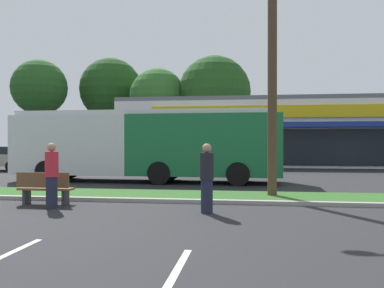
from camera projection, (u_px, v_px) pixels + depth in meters
The scene contains 13 objects.
grass_median at pixel (206, 196), 13.52m from camera, with size 56.00×2.20×0.12m, color #2D5B23.
curb_lip at pixel (201, 201), 12.32m from camera, with size 56.00×0.24×0.12m, color #99968C.
storefront_building at pixel (303, 133), 34.42m from camera, with size 28.72×13.20×5.15m.
tree_far_left at pixel (39, 88), 44.32m from camera, with size 5.90×5.90×10.64m.
tree_left at pixel (111, 89), 48.20m from camera, with size 7.22×7.22×11.60m.
tree_mid_left at pixel (158, 97), 43.92m from camera, with size 5.95×5.95×9.65m.
tree_mid at pixel (215, 92), 43.58m from camera, with size 7.61×7.61×10.90m.
utility_pole at pixel (268, 17), 13.30m from camera, with size 3.11×2.39×11.04m.
city_bus at pixel (146, 143), 19.04m from camera, with size 12.36×2.90×3.25m.
bus_stop_bench at pixel (45, 187), 12.11m from camera, with size 1.60×0.45×0.95m.
car_1 at pixel (211, 160), 24.17m from camera, with size 4.15×1.86×1.49m.
pedestrian_near_bench at pixel (207, 178), 10.64m from camera, with size 0.36×0.36×1.79m.
pedestrian_far at pixel (52, 176), 11.39m from camera, with size 0.36×0.36×1.81m.
Camera 1 is at (1.42, 0.55, 1.84)m, focal length 38.70 mm.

